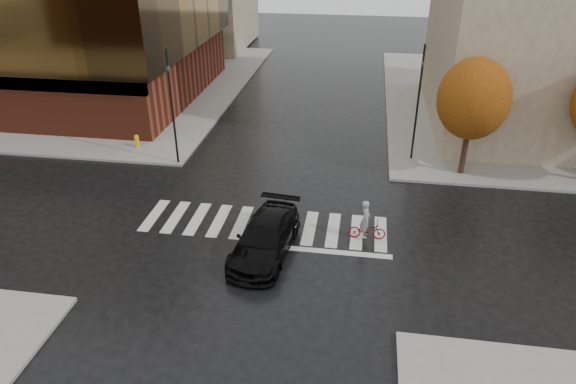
% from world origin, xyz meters
% --- Properties ---
extents(ground, '(120.00, 120.00, 0.00)m').
position_xyz_m(ground, '(0.00, 0.00, 0.00)').
color(ground, black).
rests_on(ground, ground).
extents(sidewalk_nw, '(30.00, 30.00, 0.15)m').
position_xyz_m(sidewalk_nw, '(-21.00, 21.00, 0.07)').
color(sidewalk_nw, gray).
rests_on(sidewalk_nw, ground).
extents(crosswalk, '(12.00, 3.00, 0.01)m').
position_xyz_m(crosswalk, '(0.00, 0.50, 0.01)').
color(crosswalk, silver).
rests_on(crosswalk, ground).
extents(tree_ne_a, '(3.80, 3.80, 6.50)m').
position_xyz_m(tree_ne_a, '(10.00, 7.40, 4.46)').
color(tree_ne_a, black).
rests_on(tree_ne_a, sidewalk_ne).
extents(sedan, '(2.73, 5.58, 1.56)m').
position_xyz_m(sedan, '(0.52, -1.80, 0.78)').
color(sedan, black).
rests_on(sedan, ground).
extents(cyclist, '(1.71, 0.67, 1.93)m').
position_xyz_m(cyclist, '(4.81, 0.03, 0.66)').
color(cyclist, maroon).
rests_on(cyclist, ground).
extents(traffic_light_nw, '(0.21, 0.19, 6.61)m').
position_xyz_m(traffic_light_nw, '(-6.30, 6.30, 3.85)').
color(traffic_light_nw, black).
rests_on(traffic_light_nw, sidewalk_nw).
extents(traffic_light_ne, '(0.18, 0.20, 6.73)m').
position_xyz_m(traffic_light_ne, '(7.33, 9.00, 3.93)').
color(traffic_light_ne, black).
rests_on(traffic_light_ne, sidewalk_ne).
extents(fire_hydrant, '(0.29, 0.29, 0.81)m').
position_xyz_m(fire_hydrant, '(-9.60, 8.11, 0.60)').
color(fire_hydrant, yellow).
rests_on(fire_hydrant, sidewalk_nw).
extents(manhole, '(0.85, 0.85, 0.01)m').
position_xyz_m(manhole, '(0.84, -1.91, 0.01)').
color(manhole, '#49321A').
rests_on(manhole, ground).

